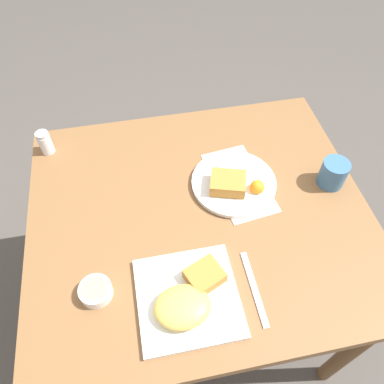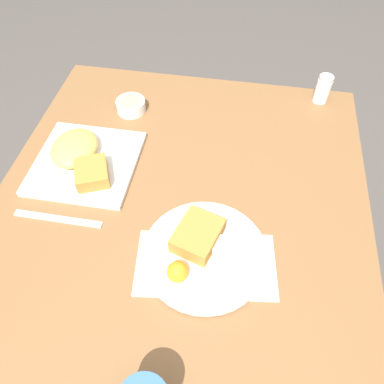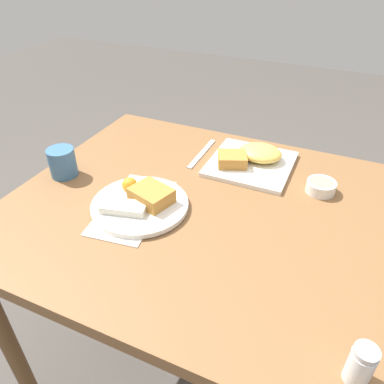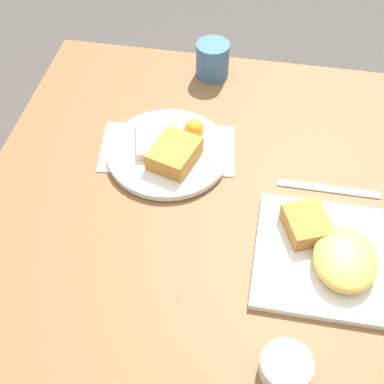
{
  "view_description": "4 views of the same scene",
  "coord_description": "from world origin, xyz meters",
  "px_view_note": "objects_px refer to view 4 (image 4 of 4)",
  "views": [
    {
      "loc": [
        -0.15,
        -0.61,
        1.65
      ],
      "look_at": [
        -0.02,
        0.03,
        0.79
      ],
      "focal_mm": 35.0,
      "sensor_mm": 36.0,
      "label": 1
    },
    {
      "loc": [
        0.51,
        0.12,
        1.45
      ],
      "look_at": [
        -0.02,
        0.03,
        0.77
      ],
      "focal_mm": 35.0,
      "sensor_mm": 36.0,
      "label": 2
    },
    {
      "loc": [
        -0.34,
        0.76,
        1.36
      ],
      "look_at": [
        0.01,
        -0.01,
        0.76
      ],
      "focal_mm": 35.0,
      "sensor_mm": 36.0,
      "label": 3
    },
    {
      "loc": [
        -0.66,
        -0.11,
        1.57
      ],
      "look_at": [
        0.0,
        0.01,
        0.77
      ],
      "focal_mm": 50.0,
      "sensor_mm": 36.0,
      "label": 4
    }
  ],
  "objects_px": {
    "plate_oval_far": "(169,150)",
    "coffee_mug": "(213,60)",
    "sauce_ramekin": "(286,367)",
    "butter_knife": "(329,189)",
    "plate_square_near": "(330,253)"
  },
  "relations": [
    {
      "from": "plate_oval_far",
      "to": "sauce_ramekin",
      "type": "relative_size",
      "value": 3.17
    },
    {
      "from": "butter_knife",
      "to": "coffee_mug",
      "type": "distance_m",
      "value": 0.45
    },
    {
      "from": "plate_square_near",
      "to": "plate_oval_far",
      "type": "height_order",
      "value": "plate_square_near"
    },
    {
      "from": "plate_oval_far",
      "to": "coffee_mug",
      "type": "relative_size",
      "value": 2.99
    },
    {
      "from": "plate_square_near",
      "to": "butter_knife",
      "type": "xyz_separation_m",
      "value": [
        0.17,
        0.0,
        -0.02
      ]
    },
    {
      "from": "butter_knife",
      "to": "coffee_mug",
      "type": "xyz_separation_m",
      "value": [
        0.34,
        0.29,
        0.04
      ]
    },
    {
      "from": "sauce_ramekin",
      "to": "butter_knife",
      "type": "bearing_deg",
      "value": -9.13
    },
    {
      "from": "plate_square_near",
      "to": "coffee_mug",
      "type": "height_order",
      "value": "coffee_mug"
    },
    {
      "from": "plate_square_near",
      "to": "sauce_ramekin",
      "type": "distance_m",
      "value": 0.23
    },
    {
      "from": "sauce_ramekin",
      "to": "plate_oval_far",
      "type": "bearing_deg",
      "value": 32.45
    },
    {
      "from": "plate_square_near",
      "to": "butter_knife",
      "type": "bearing_deg",
      "value": 0.07
    },
    {
      "from": "sauce_ramekin",
      "to": "coffee_mug",
      "type": "height_order",
      "value": "coffee_mug"
    },
    {
      "from": "coffee_mug",
      "to": "butter_knife",
      "type": "bearing_deg",
      "value": -138.86
    },
    {
      "from": "butter_knife",
      "to": "sauce_ramekin",
      "type": "bearing_deg",
      "value": 80.95
    },
    {
      "from": "coffee_mug",
      "to": "sauce_ramekin",
      "type": "bearing_deg",
      "value": -162.65
    }
  ]
}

